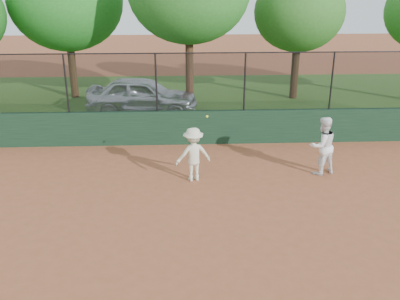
{
  "coord_description": "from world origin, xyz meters",
  "views": [
    {
      "loc": [
        0.28,
        -8.84,
        5.42
      ],
      "look_at": [
        0.8,
        2.2,
        1.2
      ],
      "focal_mm": 40.0,
      "sensor_mm": 36.0,
      "label": 1
    }
  ],
  "objects_px": {
    "player_second": "(322,146)",
    "tree_1": "(66,1)",
    "tree_3": "(299,12)",
    "parked_car": "(142,96)",
    "player_main": "(193,154)"
  },
  "relations": [
    {
      "from": "parked_car",
      "to": "player_second",
      "type": "distance_m",
      "value": 8.81
    },
    {
      "from": "parked_car",
      "to": "player_main",
      "type": "relative_size",
      "value": 2.29
    },
    {
      "from": "player_main",
      "to": "parked_car",
      "type": "bearing_deg",
      "value": 105.65
    },
    {
      "from": "player_main",
      "to": "tree_1",
      "type": "relative_size",
      "value": 0.3
    },
    {
      "from": "parked_car",
      "to": "player_second",
      "type": "height_order",
      "value": "player_second"
    },
    {
      "from": "tree_3",
      "to": "tree_1",
      "type": "bearing_deg",
      "value": 176.24
    },
    {
      "from": "tree_3",
      "to": "player_second",
      "type": "bearing_deg",
      "value": -98.81
    },
    {
      "from": "parked_car",
      "to": "tree_1",
      "type": "distance_m",
      "value": 6.04
    },
    {
      "from": "player_second",
      "to": "tree_1",
      "type": "distance_m",
      "value": 14.02
    },
    {
      "from": "player_second",
      "to": "tree_1",
      "type": "bearing_deg",
      "value": -66.06
    },
    {
      "from": "parked_car",
      "to": "player_main",
      "type": "height_order",
      "value": "player_main"
    },
    {
      "from": "parked_car",
      "to": "tree_1",
      "type": "height_order",
      "value": "tree_1"
    },
    {
      "from": "player_second",
      "to": "player_main",
      "type": "bearing_deg",
      "value": -15.15
    },
    {
      "from": "player_main",
      "to": "tree_1",
      "type": "height_order",
      "value": "tree_1"
    },
    {
      "from": "player_second",
      "to": "tree_3",
      "type": "height_order",
      "value": "tree_3"
    }
  ]
}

